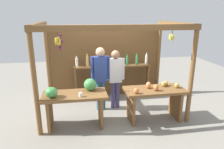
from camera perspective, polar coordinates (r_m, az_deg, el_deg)
The scene contains 7 objects.
ground_plane at distance 5.52m, azimuth -0.34°, elevation -9.47°, with size 12.00×12.00×0.00m, color gray.
market_stall at distance 5.51m, azimuth -1.16°, elevation 4.84°, with size 3.42×2.02×2.23m.
fruit_counter_left at distance 4.55m, azimuth -10.21°, elevation -6.74°, with size 1.39×0.65×1.04m.
fruit_counter_right at distance 4.87m, azimuth 11.73°, elevation -6.05°, with size 1.39×0.64×0.92m.
bottle_shelf_unit at distance 5.91m, azimuth -0.01°, elevation 0.87°, with size 2.20×0.22×1.36m.
vendor_man at distance 5.14m, azimuth -3.22°, elevation 0.34°, with size 0.48×0.22×1.64m.
vendor_woman at distance 5.25m, azimuth 0.93°, elevation 0.02°, with size 0.48×0.21×1.55m.
Camera 1 is at (-0.80, -4.89, 2.43)m, focal length 32.71 mm.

